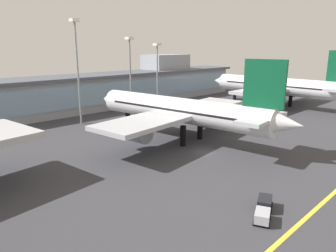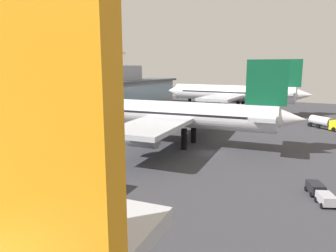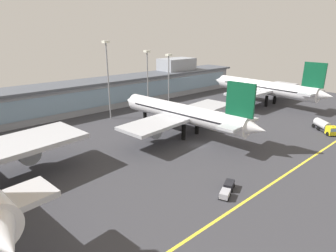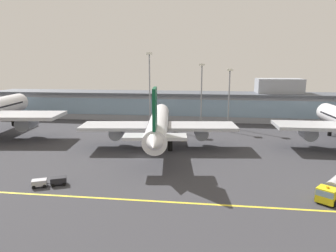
# 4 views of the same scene
# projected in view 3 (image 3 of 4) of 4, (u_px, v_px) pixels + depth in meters

# --- Properties ---
(ground_plane) EXTENTS (187.61, 187.61, 0.00)m
(ground_plane) POSITION_uv_depth(u_px,v_px,m) (198.00, 145.00, 69.70)
(ground_plane) COLOR #38383D
(taxiway_centreline_stripe) EXTENTS (150.08, 0.50, 0.01)m
(taxiway_centreline_stripe) POSITION_uv_depth(u_px,v_px,m) (281.00, 177.00, 54.05)
(taxiway_centreline_stripe) COLOR yellow
(taxiway_centreline_stripe) RESTS_ON ground
(terminal_building) EXTENTS (137.00, 14.00, 15.47)m
(terminal_building) POSITION_uv_depth(u_px,v_px,m) (106.00, 92.00, 104.26)
(terminal_building) COLOR #9399A3
(terminal_building) RESTS_ON ground
(airliner_near_right) EXTENTS (39.12, 46.55, 16.29)m
(airliner_near_right) POSITION_uv_depth(u_px,v_px,m) (183.00, 114.00, 75.05)
(airliner_near_right) COLOR black
(airliner_near_right) RESTS_ON ground
(airliner_far_right) EXTENTS (38.43, 48.52, 17.30)m
(airliner_far_right) POSITION_uv_depth(u_px,v_px,m) (265.00, 88.00, 107.49)
(airliner_far_right) COLOR black
(airliner_far_right) RESTS_ON ground
(fuel_tanker_truck) EXTENTS (7.46, 8.64, 2.90)m
(fuel_tanker_truck) POSITION_uv_depth(u_px,v_px,m) (326.00, 127.00, 78.36)
(fuel_tanker_truck) COLOR black
(fuel_tanker_truck) RESTS_ON ground
(baggage_tug_near) EXTENTS (5.72, 3.78, 1.40)m
(baggage_tug_near) POSITION_uv_depth(u_px,v_px,m) (227.00, 189.00, 48.62)
(baggage_tug_near) COLOR black
(baggage_tug_near) RESTS_ON ground
(apron_light_mast_west) EXTENTS (1.80, 1.80, 19.19)m
(apron_light_mast_west) POSITION_uv_depth(u_px,v_px,m) (169.00, 71.00, 103.85)
(apron_light_mast_west) COLOR gray
(apron_light_mast_west) RESTS_ON ground
(apron_light_mast_centre) EXTENTS (1.80, 1.80, 20.80)m
(apron_light_mast_centre) POSITION_uv_depth(u_px,v_px,m) (147.00, 70.00, 98.90)
(apron_light_mast_centre) COLOR gray
(apron_light_mast_centre) RESTS_ON ground
(apron_light_mast_east) EXTENTS (1.80, 1.80, 24.37)m
(apron_light_mast_east) POSITION_uv_depth(u_px,v_px,m) (108.00, 69.00, 86.12)
(apron_light_mast_east) COLOR gray
(apron_light_mast_east) RESTS_ON ground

